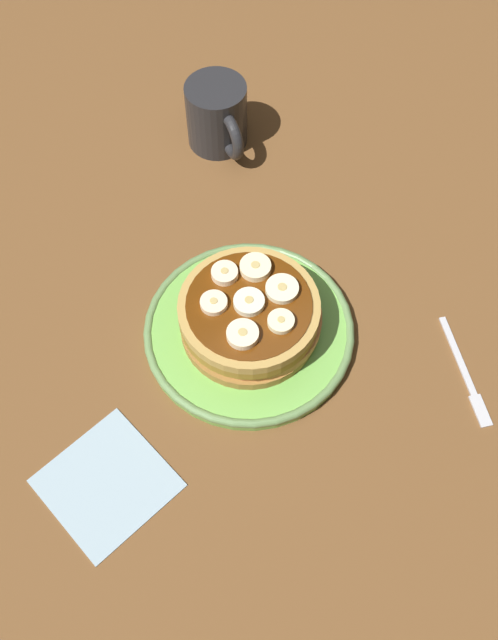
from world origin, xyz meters
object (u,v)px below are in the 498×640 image
pancake_stack (251,316)px  fork (467,376)px  banana_slice_5 (225,274)px  coffee_mug (218,116)px  banana_slice_6 (214,303)px  plate (249,330)px  banana_slice_4 (281,287)px  banana_slice_2 (255,268)px  banana_slice_1 (243,335)px  napkin (107,483)px  banana_slice_3 (281,322)px  banana_slice_0 (246,301)px

pancake_stack → fork: pancake_stack is taller
banana_slice_5 → fork: bearing=45.6°
coffee_mug → banana_slice_6: bearing=-24.8°
plate → fork: plate is taller
banana_slice_4 → fork: 21.60cm
banana_slice_5 → banana_slice_6: bearing=-41.7°
pancake_stack → banana_slice_2: (-3.52, 2.15, 2.80)cm
banana_slice_4 → banana_slice_6: same height
banana_slice_1 → banana_slice_6: (-4.55, -1.06, -0.07)cm
plate → napkin: (8.98, -19.44, -0.70)cm
coffee_mug → banana_slice_4: bearing=-10.6°
banana_slice_5 → napkin: banana_slice_5 is taller
banana_slice_3 → coffee_mug: bearing=167.3°
pancake_stack → napkin: bearing=-65.5°
banana_slice_2 → fork: 24.78cm
banana_slice_6 → pancake_stack: bearing=67.1°
banana_slice_2 → banana_slice_3: 6.89cm
fork → banana_slice_6: bearing=-126.5°
banana_slice_6 → napkin: (10.43, -16.22, -6.36)cm
banana_slice_6 → plate: bearing=65.8°
banana_slice_0 → banana_slice_6: bearing=-111.3°
banana_slice_2 → plate: bearing=-34.4°
banana_slice_4 → banana_slice_6: 7.04cm
banana_slice_1 → banana_slice_2: 8.03cm
banana_slice_2 → banana_slice_4: size_ratio=0.96×
banana_slice_2 → fork: (17.95, 15.88, -6.33)cm
banana_slice_0 → banana_slice_1: bearing=-30.7°
banana_slice_0 → napkin: (9.24, -19.27, -6.39)cm
banana_slice_3 → fork: (11.08, 16.39, -6.24)cm
banana_slice_0 → banana_slice_6: (-1.19, -3.05, -0.04)cm
plate → banana_slice_4: bearing=93.6°
banana_slice_0 → banana_slice_2: 4.14cm
pancake_stack → banana_slice_1: 4.81cm
banana_slice_0 → banana_slice_6: 3.28cm
banana_slice_0 → banana_slice_2: (-3.25, 2.57, 0.04)cm
napkin → fork: 38.11cm
banana_slice_3 → banana_slice_6: bearing=-133.3°
banana_slice_1 → banana_slice_2: size_ratio=0.98×
banana_slice_4 → banana_slice_1: bearing=-60.4°
pancake_stack → banana_slice_6: 4.65cm
banana_slice_4 → fork: banana_slice_4 is taller
banana_slice_2 → coffee_mug: coffee_mug is taller
banana_slice_3 → plate: bearing=-150.7°
banana_slice_2 → banana_slice_4: 3.53cm
banana_slice_5 → napkin: 23.74cm
plate → banana_slice_0: banana_slice_0 is taller
pancake_stack → banana_slice_5: (-4.21, -1.02, 2.81)cm
pancake_stack → banana_slice_5: bearing=-166.4°
banana_slice_1 → napkin: size_ratio=0.29×
coffee_mug → banana_slice_2: bearing=-15.0°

